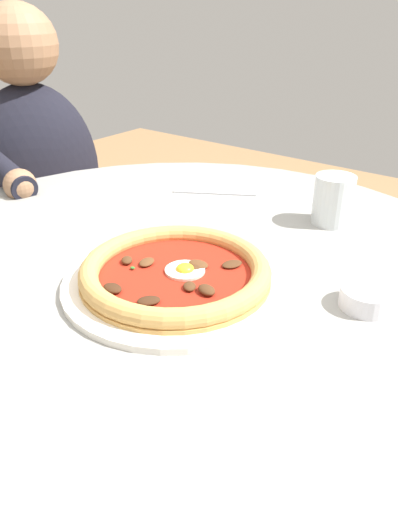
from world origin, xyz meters
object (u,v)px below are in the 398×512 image
Objects in this scene: dining_table at (177,332)px; cafe_chair_diner at (33,217)px; pizza_on_plate at (176,274)px; water_glass at (333,203)px; fork_utensil at (214,193)px; ramekin_capers at (367,297)px; diner_person at (48,238)px.

dining_table is 1.27× the size of cafe_chair_diner.
pizza_on_plate reaches higher than dining_table.
water_glass reaches higher than fork_utensil.
fork_utensil is at bearing -0.52° from cafe_chair_diner.
water_glass is 0.27m from fork_utensil.
cafe_chair_diner is (-1.13, 0.24, -0.25)m from ramekin_capers.
cafe_chair_diner is at bearing 160.84° from dining_table.
water_glass is at bearing 1.43° from fork_utensil.
fork_utensil is 0.63m from diner_person.
cafe_chair_diner reaches higher than ramekin_capers.
water_glass is (0.08, 0.35, 0.02)m from pizza_on_plate.
ramekin_capers is at bearing -11.86° from cafe_chair_diner.
pizza_on_plate is 3.61× the size of water_glass.
diner_person is 1.35× the size of cafe_chair_diner.
diner_person is at bearing -176.05° from fork_utensil.
diner_person is at bearing -176.84° from water_glass.
dining_table is at bearing -114.74° from water_glass.
ramekin_capers is at bearing 25.15° from pizza_on_plate.
cafe_chair_diner is (-0.97, -0.00, -0.28)m from water_glass.
diner_person reaches higher than water_glass.
pizza_on_plate is 2.07× the size of fork_utensil.
diner_person reaches higher than pizza_on_plate.
fork_utensil reaches higher than dining_table.
pizza_on_plate is 0.39m from fork_utensil.
ramekin_capers is 0.09× the size of cafe_chair_diner.
fork_utensil is (-0.42, 0.23, -0.01)m from ramekin_capers.
water_glass is 1.24× the size of ramekin_capers.
dining_table is 0.37m from water_glass.
ramekin_capers is at bearing -28.59° from fork_utensil.
diner_person is (-0.58, -0.04, -0.26)m from fork_utensil.
diner_person is (-0.76, 0.30, -0.28)m from pizza_on_plate.
water_glass is at bearing 123.92° from ramekin_capers.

